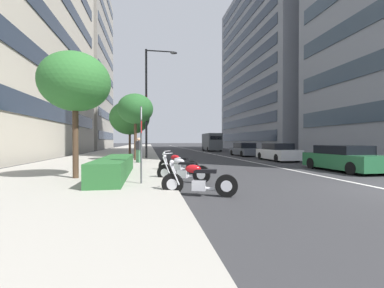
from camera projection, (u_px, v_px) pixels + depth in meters
The scene contains 18 objects.
sidewalk_right_plaza at pixel (124, 152), 35.74m from camera, with size 160.00×8.37×0.15m, color #A39E93.
lane_centre_stripe at pixel (196, 151), 42.50m from camera, with size 110.00×0.16×0.01m, color silver.
motorcycle_nearest_camera at pixel (198, 181), 7.38m from camera, with size 0.94×2.12×1.10m.
motorcycle_far_end_row at pixel (182, 171), 9.83m from camera, with size 1.22×1.93×1.11m.
motorcycle_second_in_row at pixel (178, 165), 12.64m from camera, with size 1.34×1.88×1.10m.
car_approaching_light at pixel (343, 159), 13.51m from camera, with size 4.46×1.95×1.35m.
car_far_down_avenue at pixel (278, 152), 20.80m from camera, with size 4.70×1.95×1.40m.
car_lead_in_lane at pixel (244, 150), 27.44m from camera, with size 4.51×1.95×1.38m.
delivery_van_ahead at pixel (212, 142), 40.82m from camera, with size 5.74×2.26×2.78m.
parking_sign_by_curb at pixel (141, 135), 8.67m from camera, with size 0.32×0.06×2.60m.
street_lamp_with_banners at pixel (151, 94), 21.81m from camera, with size 1.26×2.73×9.21m.
clipped_hedge_bed at pixel (115, 167), 10.46m from camera, with size 6.09×1.10×0.76m, color #28602D.
street_tree_far_plaza at pixel (75, 82), 9.89m from camera, with size 2.65×2.65×4.84m.
street_tree_mid_sidewalk at pixel (135, 109), 19.36m from camera, with size 2.67×2.67×5.00m.
street_tree_near_plaza_corner at pixel (130, 118), 25.38m from camera, with size 3.90×3.90×5.39m.
pedestrian_on_plaza at pixel (139, 150), 17.17m from camera, with size 0.47×0.45×1.66m.
office_tower_far_left_down_avenue at pixel (282, 69), 46.46m from camera, with size 27.00×14.69×29.46m.
office_tower_far_right_block at pixel (69, 66), 51.61m from camera, with size 20.06×14.73×33.44m.
Camera 1 is at (-6.79, 7.68, 1.58)m, focal length 24.04 mm.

